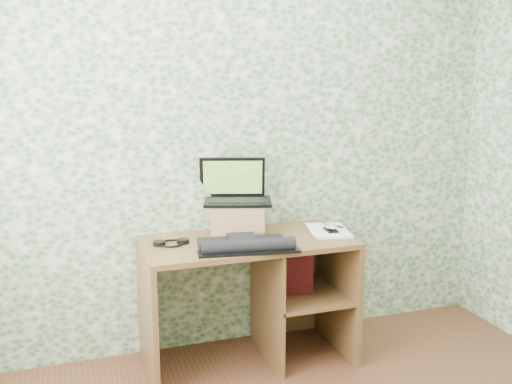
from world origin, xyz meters
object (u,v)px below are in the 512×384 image
object	(u,v)px
desk	(258,281)
laptop	(236,192)
keyboard	(245,244)
notepad	(328,230)
riser	(238,218)

from	to	relation	value
desk	laptop	distance (m)	0.55
desk	laptop	size ratio (longest dim) A/B	2.64
laptop	keyboard	xyz separation A→B (m)	(-0.06, -0.36, -0.22)
laptop	notepad	distance (m)	0.61
desk	keyboard	xyz separation A→B (m)	(-0.15, -0.20, 0.30)
laptop	keyboard	world-z (taller)	laptop
keyboard	desk	bearing A→B (deg)	61.97
riser	notepad	bearing A→B (deg)	-14.49
desk	riser	xyz separation A→B (m)	(-0.09, 0.12, 0.36)
laptop	desk	bearing A→B (deg)	-42.99
desk	laptop	bearing A→B (deg)	119.79
laptop	keyboard	bearing A→B (deg)	-81.86
riser	laptop	bearing A→B (deg)	90.00
riser	keyboard	bearing A→B (deg)	-100.27
desk	keyboard	world-z (taller)	keyboard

